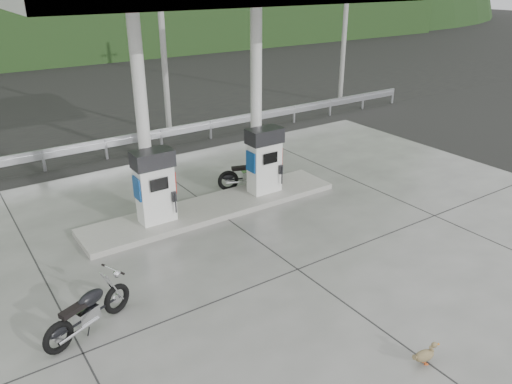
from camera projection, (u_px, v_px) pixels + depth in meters
ground at (270, 250)px, 11.26m from camera, size 160.00×160.00×0.00m
forecourt_apron at (270, 250)px, 11.26m from camera, size 18.00×14.00×0.02m
pump_island at (215, 207)px, 13.11m from camera, size 7.00×1.40×0.15m
gas_pump_left at (155, 186)px, 11.89m from camera, size 0.95×0.55×1.80m
gas_pump_right at (264, 160)px, 13.54m from camera, size 0.95×0.55×1.80m
canopy_column_left at (142, 117)px, 11.55m from camera, size 0.30×0.30×5.00m
canopy_column_right at (256, 99)px, 13.20m from camera, size 0.30×0.30×5.00m
guardrail at (133, 134)px, 17.02m from camera, size 26.00×0.16×1.42m
road at (102, 129)px, 19.96m from camera, size 60.00×7.00×0.01m
utility_pole_b at (162, 26)px, 17.87m from camera, size 0.22×0.22×8.00m
utility_pole_c at (346, 15)px, 22.51m from camera, size 0.22×0.22×8.00m
tree_band at (4, 19)px, 32.74m from camera, size 80.00×6.00×6.00m
motorcycle_left at (88, 311)px, 8.55m from camera, size 1.78×1.16×0.81m
motorcycle_right at (251, 174)px, 14.32m from camera, size 1.90×1.11×0.86m
duck at (424, 356)px, 7.90m from camera, size 0.45×0.20×0.31m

